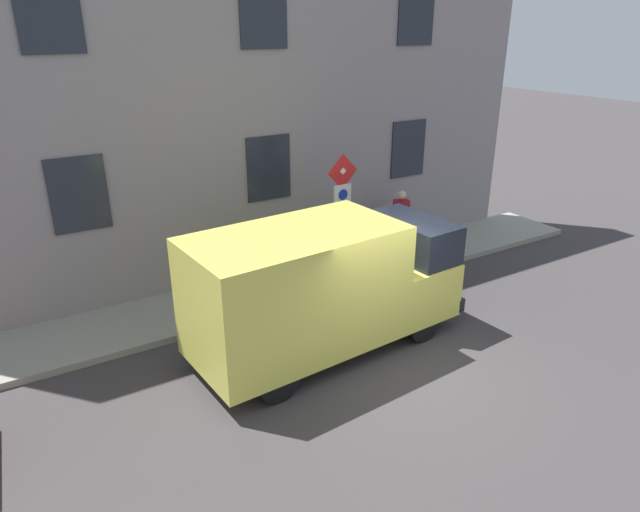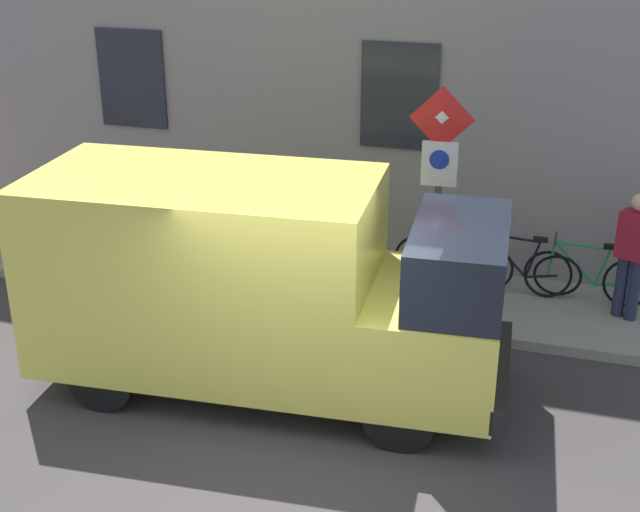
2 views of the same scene
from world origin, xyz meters
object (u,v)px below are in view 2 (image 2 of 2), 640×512
at_px(bicycle_green, 587,276).
at_px(pedestrian, 633,252).
at_px(bicycle_black, 518,268).
at_px(bicycle_red, 452,260).
at_px(sign_post_stacked, 439,174).
at_px(delivery_van, 258,281).
at_px(litter_bin, 305,269).

bearing_deg(bicycle_green, pedestrian, 144.72).
xyz_separation_m(bicycle_black, bicycle_red, (0.00, 0.92, 0.00)).
xyz_separation_m(bicycle_green, pedestrian, (-0.36, -0.51, 0.56)).
distance_m(bicycle_black, pedestrian, 1.57).
height_order(bicycle_red, pedestrian, pedestrian).
bearing_deg(bicycle_red, bicycle_green, -177.84).
distance_m(sign_post_stacked, pedestrian, 2.78).
distance_m(sign_post_stacked, bicycle_green, 2.80).
bearing_deg(bicycle_red, sign_post_stacked, 88.74).
xyz_separation_m(bicycle_black, pedestrian, (-0.36, -1.43, 0.56)).
height_order(delivery_van, bicycle_black, delivery_van).
distance_m(sign_post_stacked, delivery_van, 2.67).
distance_m(bicycle_red, pedestrian, 2.44).
bearing_deg(bicycle_black, bicycle_green, -178.78).
xyz_separation_m(bicycle_green, litter_bin, (-1.07, 3.70, 0.08)).
height_order(delivery_van, bicycle_red, delivery_van).
height_order(pedestrian, litter_bin, pedestrian).
relative_size(bicycle_black, pedestrian, 1.00).
bearing_deg(sign_post_stacked, litter_bin, 85.59).
bearing_deg(sign_post_stacked, bicycle_black, -39.38).
height_order(bicycle_black, bicycle_red, same).
height_order(sign_post_stacked, bicycle_green, sign_post_stacked).
distance_m(pedestrian, litter_bin, 4.30).
bearing_deg(sign_post_stacked, pedestrian, -70.58).
bearing_deg(bicycle_green, bicycle_red, -0.08).
bearing_deg(litter_bin, pedestrian, -80.35).
relative_size(bicycle_red, litter_bin, 1.90).
bearing_deg(pedestrian, delivery_van, 151.67).
relative_size(sign_post_stacked, pedestrian, 1.73).
height_order(sign_post_stacked, pedestrian, sign_post_stacked).
height_order(bicycle_green, pedestrian, pedestrian).
bearing_deg(delivery_van, litter_bin, 89.42).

